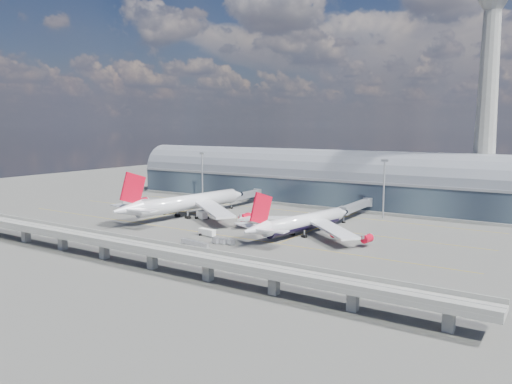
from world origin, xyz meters
The scene contains 20 objects.
ground centered at (0.00, 0.00, 0.00)m, with size 500.00×500.00×0.00m, color #474744.
taxi_lines centered at (0.00, 22.11, 0.01)m, with size 200.00×80.12×0.01m.
terminal centered at (0.00, 77.99, 11.34)m, with size 200.00×30.00×28.00m.
control_tower centered at (85.00, 83.00, 51.64)m, with size 19.00×19.00×103.00m.
guideway centered at (0.00, -55.00, 5.29)m, with size 220.00×8.50×7.20m.
floodlight_mast_left centered at (-50.00, 55.00, 13.63)m, with size 3.00×0.70×25.70m.
floodlight_mast_right centered at (50.00, 55.00, 13.63)m, with size 3.00×0.70×25.70m.
airliner_left centered at (-24.05, 10.59, 6.43)m, with size 70.16×73.81×22.50m.
airliner_right centered at (35.96, 5.58, 4.85)m, with size 55.98×58.58×18.69m.
jet_bridge_left centered at (-20.22, 53.12, 5.18)m, with size 4.40×28.00×7.25m.
jet_bridge_right centered at (39.76, 51.18, 5.18)m, with size 4.40×32.00×7.25m.
service_truck_0 centered at (-36.71, 11.82, 1.32)m, with size 2.85×6.39×2.56m.
service_truck_1 centered at (-15.50, 11.41, 1.61)m, with size 6.04×4.32×3.19m.
service_truck_2 centered at (7.02, -13.62, 1.34)m, with size 7.32×2.94×2.58m.
service_truck_3 centered at (17.51, 4.62, 1.33)m, with size 2.58×5.55×2.61m.
service_truck_4 centered at (25.80, 33.58, 1.49)m, with size 4.18×5.60×2.95m.
service_truck_5 centered at (9.94, 22.50, 1.50)m, with size 5.30×6.35×2.94m.
cargo_train_0 centered at (-46.68, -36.76, 0.89)m, with size 5.27×3.13×1.71m.
cargo_train_1 centered at (13.20, -28.18, 0.87)m, with size 12.71×3.27×1.68m.
cargo_train_2 centered at (19.63, -20.71, 0.95)m, with size 8.36×3.52×1.83m.
Camera 1 is at (118.62, -154.51, 40.36)m, focal length 35.00 mm.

